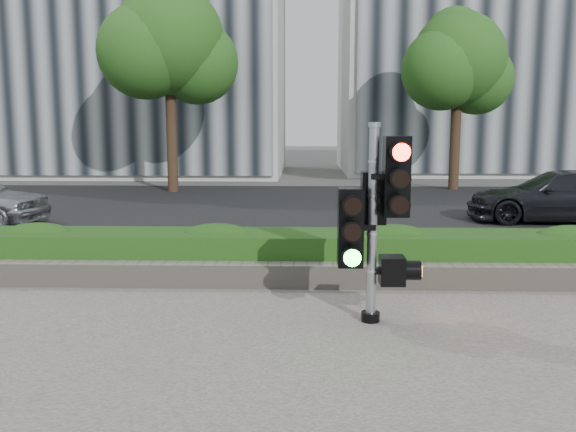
{
  "coord_description": "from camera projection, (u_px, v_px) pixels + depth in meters",
  "views": [
    {
      "loc": [
        0.17,
        -6.64,
        2.35
      ],
      "look_at": [
        -0.05,
        0.6,
        1.26
      ],
      "focal_mm": 38.0,
      "sensor_mm": 36.0,
      "label": 1
    }
  ],
  "objects": [
    {
      "name": "ground",
      "position": [
        290.0,
        333.0,
        6.92
      ],
      "size": [
        120.0,
        120.0,
        0.0
      ],
      "primitive_type": "plane",
      "color": "#51514C",
      "rests_on": "ground"
    },
    {
      "name": "road",
      "position": [
        300.0,
        210.0,
        16.8
      ],
      "size": [
        60.0,
        13.0,
        0.02
      ],
      "primitive_type": "cube",
      "color": "black",
      "rests_on": "ground"
    },
    {
      "name": "curb",
      "position": [
        295.0,
        265.0,
        10.02
      ],
      "size": [
        60.0,
        0.25,
        0.12
      ],
      "primitive_type": "cube",
      "color": "gray",
      "rests_on": "ground"
    },
    {
      "name": "stone_wall",
      "position": [
        294.0,
        275.0,
        8.77
      ],
      "size": [
        12.0,
        0.32,
        0.34
      ],
      "primitive_type": "cube",
      "color": "gray",
      "rests_on": "sidewalk"
    },
    {
      "name": "hedge",
      "position": [
        295.0,
        254.0,
        9.39
      ],
      "size": [
        12.0,
        1.0,
        0.68
      ],
      "primitive_type": "cube",
      "color": "#357C26",
      "rests_on": "sidewalk"
    },
    {
      "name": "building_left",
      "position": [
        113.0,
        14.0,
        28.8
      ],
      "size": [
        16.0,
        9.0,
        15.0
      ],
      "primitive_type": "cube",
      "color": "#B7B7B2",
      "rests_on": "ground"
    },
    {
      "name": "building_right",
      "position": [
        523.0,
        50.0,
        30.41
      ],
      "size": [
        18.0,
        10.0,
        12.0
      ],
      "primitive_type": "cube",
      "color": "#B7B7B2",
      "rests_on": "ground"
    },
    {
      "name": "tree_left",
      "position": [
        169.0,
        44.0,
        20.69
      ],
      "size": [
        4.61,
        4.03,
        7.34
      ],
      "color": "black",
      "rests_on": "ground"
    },
    {
      "name": "tree_right",
      "position": [
        457.0,
        63.0,
        21.46
      ],
      "size": [
        4.1,
        3.58,
        6.53
      ],
      "color": "black",
      "rests_on": "ground"
    },
    {
      "name": "traffic_signal",
      "position": [
        375.0,
        213.0,
        7.1
      ],
      "size": [
        0.81,
        0.58,
        2.35
      ],
      "rotation": [
        0.0,
        0.0,
        0.0
      ],
      "color": "black",
      "rests_on": "sidewalk"
    },
    {
      "name": "car_dark",
      "position": [
        559.0,
        196.0,
        14.65
      ],
      "size": [
        4.41,
        2.13,
        1.24
      ],
      "primitive_type": "imported",
      "rotation": [
        0.0,
        0.0,
        -1.67
      ],
      "color": "black",
      "rests_on": "road"
    }
  ]
}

